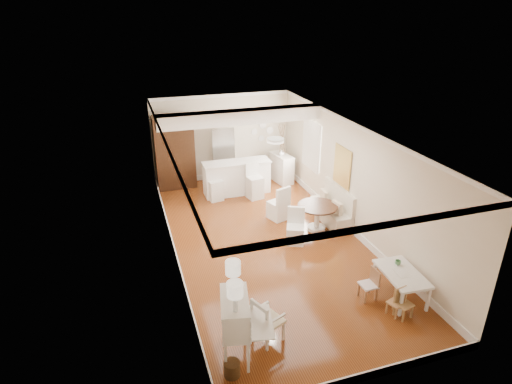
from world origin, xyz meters
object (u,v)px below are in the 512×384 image
dining_table (317,218)px  bar_stool_right (255,181)px  slip_chair_near (296,226)px  breakfast_counter (237,177)px  gustavian_armchair (268,320)px  kids_chair_b (368,284)px  bar_stool_left (215,184)px  kids_chair_c (404,304)px  wicker_basket (232,369)px  slip_chair_far (278,202)px  secretary_bureau (235,327)px  kids_table (400,285)px  kids_chair_a (396,303)px  fridge (234,154)px  sideboard (281,168)px  pantry_cabinet (175,152)px

dining_table → bar_stool_right: bar_stool_right is taller
slip_chair_near → breakfast_counter: (-0.56, 3.34, 0.07)m
breakfast_counter → gustavian_armchair: bearing=-100.6°
breakfast_counter → kids_chair_b: bearing=-79.4°
slip_chair_near → bar_stool_left: (-1.30, 3.05, 0.05)m
bar_stool_left → kids_chair_c: bearing=-81.1°
wicker_basket → slip_chair_far: (2.58, 4.85, 0.35)m
secretary_bureau → breakfast_counter: size_ratio=0.55×
kids_table → kids_chair_a: kids_table is taller
kids_chair_c → slip_chair_far: 4.56m
slip_chair_near → bar_stool_right: (-0.14, 2.83, 0.09)m
kids_chair_a → breakfast_counter: (-1.32, 6.38, 0.25)m
fridge → sideboard: (1.45, -0.55, -0.44)m
slip_chair_far → pantry_cabinet: size_ratio=0.42×
kids_chair_b → breakfast_counter: 5.90m
secretary_bureau → kids_chair_b: bearing=24.5°
breakfast_counter → sideboard: 1.72m
kids_chair_a → bar_stool_left: size_ratio=0.54×
kids_table → dining_table: (-0.38, 3.04, 0.06)m
bar_stool_left → sideboard: (2.40, 0.79, -0.04)m
secretary_bureau → fridge: bearing=87.0°
sideboard → secretary_bureau: bearing=-126.3°
fridge → wicker_basket: bearing=-105.4°
kids_chair_b → dining_table: bearing=174.0°
slip_chair_near → fridge: 4.43m
slip_chair_far → pantry_cabinet: pantry_cabinet is taller
slip_chair_far → bar_stool_right: size_ratio=0.90×
bar_stool_right → fridge: fridge is taller
breakfast_counter → fridge: size_ratio=1.14×
slip_chair_near → kids_chair_b: bearing=-54.0°
kids_chair_c → pantry_cabinet: bearing=100.6°
slip_chair_near → sideboard: bearing=97.8°
slip_chair_far → breakfast_counter: 2.09m
kids_chair_b → bar_stool_right: bearing=-173.8°
kids_table → kids_chair_c: bearing=-118.0°
wicker_basket → kids_table: size_ratio=0.23×
pantry_cabinet → kids_chair_a: bearing=-67.9°
kids_chair_c → pantry_cabinet: (-3.13, 7.56, 0.86)m
bar_stool_left → fridge: fridge is taller
gustavian_armchair → bar_stool_left: (0.43, 5.98, 0.07)m
sideboard → slip_chair_far: bearing=-122.4°
kids_chair_b → fridge: size_ratio=0.37×
dining_table → pantry_cabinet: bearing=127.3°
sideboard → kids_table: bearing=-99.3°
slip_chair_far → bar_stool_right: (-0.20, 1.48, 0.05)m
kids_chair_b → slip_chair_near: 2.52m
kids_chair_b → wicker_basket: bearing=-72.2°
slip_chair_near → dining_table: bearing=52.7°
fridge → gustavian_armchair: bearing=-100.6°
kids_table → sideboard: size_ratio=1.20×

